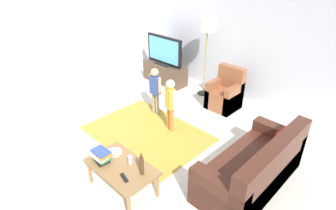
{
  "coord_description": "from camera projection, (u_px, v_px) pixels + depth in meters",
  "views": [
    {
      "loc": [
        2.98,
        -2.44,
        2.98
      ],
      "look_at": [
        0.0,
        0.6,
        0.65
      ],
      "focal_mm": 29.8,
      "sensor_mm": 36.0,
      "label": 1
    }
  ],
  "objects": [
    {
      "name": "area_rug",
      "position": [
        147.0,
        133.0,
        5.23
      ],
      "size": [
        2.2,
        1.6,
        0.01
      ],
      "primitive_type": "cube",
      "color": "#B28C33",
      "rests_on": "ground"
    },
    {
      "name": "wall_back",
      "position": [
        246.0,
        39.0,
        6.02
      ],
      "size": [
        6.0,
        0.12,
        2.7
      ],
      "primitive_type": "cube",
      "color": "silver",
      "rests_on": "ground"
    },
    {
      "name": "tv",
      "position": [
        164.0,
        51.0,
        6.9
      ],
      "size": [
        1.1,
        0.28,
        0.71
      ],
      "color": "black",
      "rests_on": "tv_stand"
    },
    {
      "name": "wall_left",
      "position": [
        49.0,
        39.0,
        5.98
      ],
      "size": [
        0.12,
        6.0,
        2.7
      ],
      "primitive_type": "cube",
      "color": "silver",
      "rests_on": "ground"
    },
    {
      "name": "ground",
      "position": [
        144.0,
        150.0,
        4.79
      ],
      "size": [
        7.8,
        7.8,
        0.0
      ],
      "primitive_type": "plane",
      "color": "beige"
    },
    {
      "name": "tv_remote",
      "position": [
        124.0,
        178.0,
        3.59
      ],
      "size": [
        0.18,
        0.09,
        0.02
      ],
      "primitive_type": "cube",
      "rotation": [
        0.0,
        0.0,
        -0.25
      ],
      "color": "black",
      "rests_on": "coffee_table"
    },
    {
      "name": "floor_lamp",
      "position": [
        207.0,
        29.0,
        5.97
      ],
      "size": [
        0.36,
        0.36,
        1.78
      ],
      "color": "#262626",
      "rests_on": "ground"
    },
    {
      "name": "couch",
      "position": [
        256.0,
        170.0,
        3.93
      ],
      "size": [
        0.8,
        1.8,
        0.86
      ],
      "color": "#472319",
      "rests_on": "ground"
    },
    {
      "name": "book_stack",
      "position": [
        102.0,
        155.0,
        3.85
      ],
      "size": [
        0.29,
        0.23,
        0.18
      ],
      "color": "black",
      "rests_on": "coffee_table"
    },
    {
      "name": "armchair",
      "position": [
        226.0,
        95.0,
        5.99
      ],
      "size": [
        0.6,
        0.6,
        0.9
      ],
      "color": "brown",
      "rests_on": "ground"
    },
    {
      "name": "bottle",
      "position": [
        142.0,
        165.0,
        3.61
      ],
      "size": [
        0.06,
        0.06,
        0.33
      ],
      "color": "#4C3319",
      "rests_on": "coffee_table"
    },
    {
      "name": "child_center",
      "position": [
        170.0,
        101.0,
        5.06
      ],
      "size": [
        0.33,
        0.19,
        1.03
      ],
      "color": "orange",
      "rests_on": "ground"
    },
    {
      "name": "plate",
      "position": [
        114.0,
        152.0,
        4.05
      ],
      "size": [
        0.22,
        0.22,
        0.02
      ],
      "color": "white",
      "rests_on": "coffee_table"
    },
    {
      "name": "child_near_tv",
      "position": [
        155.0,
        87.0,
        5.61
      ],
      "size": [
        0.34,
        0.16,
        1.0
      ],
      "color": "gray",
      "rests_on": "ground"
    },
    {
      "name": "coffee_table",
      "position": [
        122.0,
        169.0,
        3.83
      ],
      "size": [
        1.0,
        0.6,
        0.42
      ],
      "color": "olive",
      "rests_on": "ground"
    },
    {
      "name": "soda_can",
      "position": [
        130.0,
        160.0,
        3.82
      ],
      "size": [
        0.07,
        0.07,
        0.12
      ],
      "primitive_type": "cylinder",
      "color": "silver",
      "rests_on": "coffee_table"
    },
    {
      "name": "tv_stand",
      "position": [
        165.0,
        73.0,
        7.2
      ],
      "size": [
        1.2,
        0.44,
        0.5
      ],
      "color": "#4C3828",
      "rests_on": "ground"
    }
  ]
}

